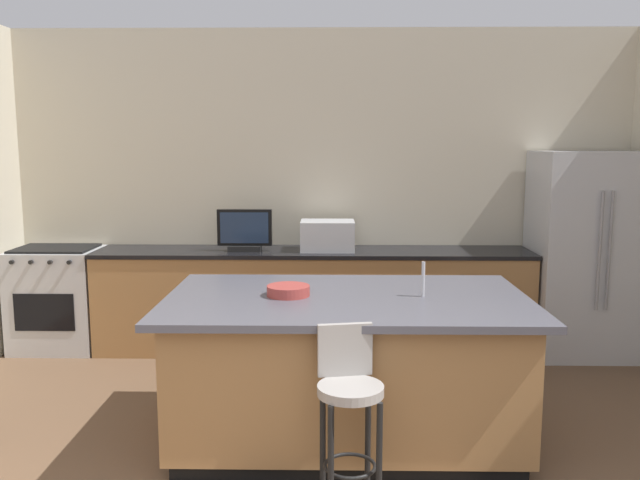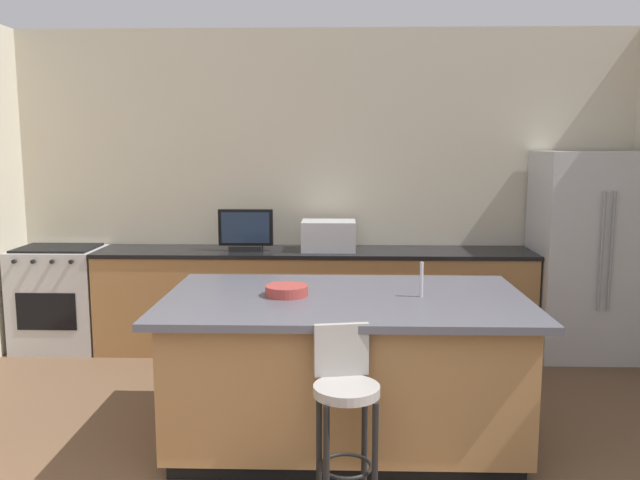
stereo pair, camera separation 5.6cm
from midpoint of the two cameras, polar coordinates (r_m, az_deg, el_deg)
The scene contains 11 objects.
wall_back at distance 6.22m, azimuth 0.58°, elevation 4.55°, with size 6.23×0.12×2.93m, color beige.
counter_back at distance 6.00m, azimuth -0.24°, elevation -5.25°, with size 3.93×0.62×0.93m.
kitchen_island at distance 4.22m, azimuth 2.56°, elevation -11.00°, with size 2.26×1.35×0.94m.
refrigerator at distance 6.26m, azimuth 22.54°, elevation -1.18°, with size 0.91×0.77×1.82m.
range_oven at distance 6.51m, azimuth -21.47°, elevation -4.70°, with size 0.76×0.63×0.95m.
microwave at distance 5.88m, azimuth 1.02°, elevation 0.39°, with size 0.48×0.36×0.27m, color #B7BABF.
tv_monitor at distance 5.88m, azimuth -6.21°, elevation 0.71°, with size 0.49×0.16×0.37m.
sink_faucet_back at distance 5.99m, azimuth -0.58°, elevation 0.40°, with size 0.02×0.02×0.24m, color #B2B2B7.
sink_faucet_island at distance 4.11m, azimuth 9.22°, elevation -3.41°, with size 0.02×0.02×0.22m, color #B2B2B7.
bar_stool_center at distance 3.46m, azimuth 2.69°, elevation -13.94°, with size 0.34×0.36×0.95m.
fruit_bowl at distance 4.11m, azimuth -2.54°, elevation -4.42°, with size 0.27×0.27×0.06m, color #993833.
Camera 2 is at (0.14, -1.77, 1.88)m, focal length 36.72 mm.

